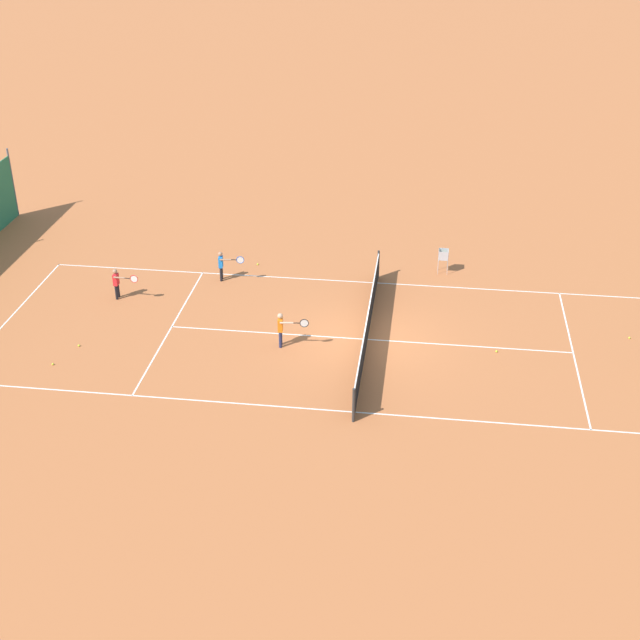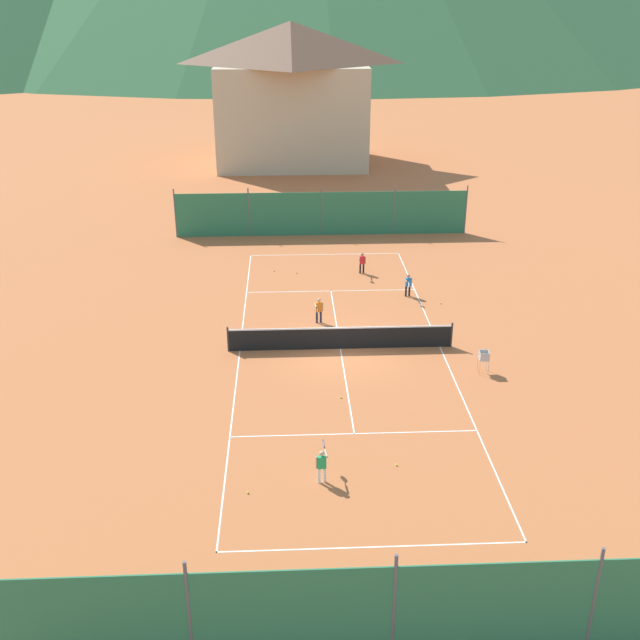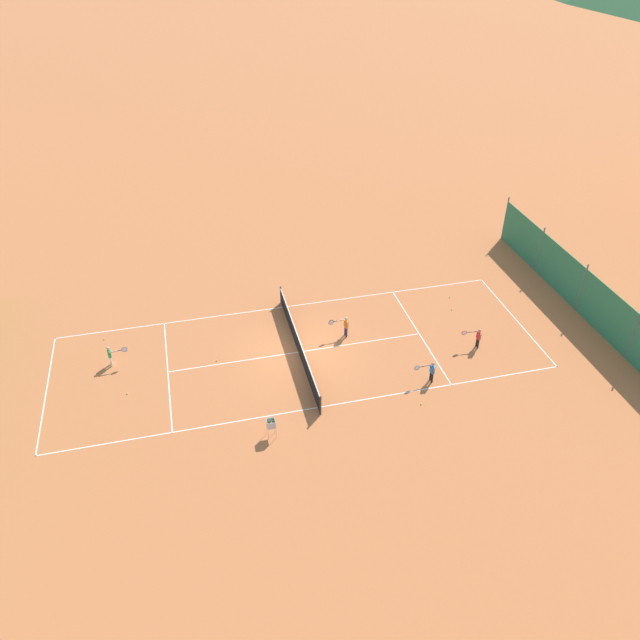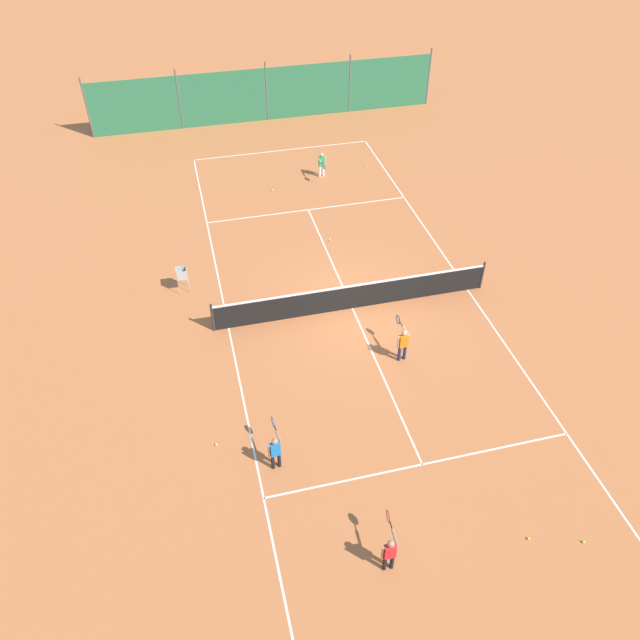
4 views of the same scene
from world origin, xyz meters
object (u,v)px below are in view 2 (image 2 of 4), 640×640
player_near_service (362,262)px  tennis_ball_far_corner (248,493)px  tennis_ball_service_box (274,271)px  tennis_net (340,338)px  alpine_chalet (291,92)px  tennis_ball_mid_court (396,465)px  tennis_ball_by_net_right (297,273)px  tennis_ball_alley_right (441,303)px  ball_hopper (484,357)px  player_far_baseline (319,309)px  tennis_ball_near_corner (341,397)px  player_far_service (408,284)px  player_near_baseline (322,463)px

player_near_service → tennis_ball_far_corner: player_near_service is taller
tennis_ball_far_corner → tennis_ball_service_box: bearing=88.2°
tennis_net → alpine_chalet: size_ratio=0.71×
tennis_ball_mid_court → alpine_chalet: size_ratio=0.01×
tennis_ball_by_net_right → player_near_service: bearing=-3.2°
player_near_service → tennis_net: bearing=-101.2°
tennis_ball_alley_right → ball_hopper: (0.27, -6.83, 0.63)m
player_near_service → tennis_ball_by_net_right: size_ratio=16.71×
player_far_baseline → alpine_chalet: bearing=91.2°
tennis_ball_service_box → tennis_ball_alley_right: bearing=-31.4°
tennis_ball_far_corner → player_far_baseline: bearing=77.7°
tennis_ball_by_net_right → alpine_chalet: 27.41m
player_far_baseline → alpine_chalet: size_ratio=0.09×
tennis_net → tennis_ball_near_corner: (-0.27, -4.04, -0.47)m
player_far_service → tennis_ball_near_corner: (-3.89, -9.55, -0.61)m
tennis_ball_far_corner → tennis_ball_near_corner: size_ratio=1.00×
player_near_baseline → ball_hopper: 9.29m
tennis_ball_mid_court → ball_hopper: (4.17, 5.97, 0.63)m
tennis_net → alpine_chalet: alpine_chalet is taller
tennis_net → tennis_ball_alley_right: (5.03, 4.53, -0.47)m
tennis_ball_far_corner → tennis_ball_by_net_right: 18.47m
player_far_service → tennis_net: bearing=-123.3°
tennis_ball_by_net_right → alpine_chalet: (0.14, 26.80, 5.79)m
player_far_service → tennis_ball_mid_court: bearing=-100.2°
player_far_service → tennis_ball_mid_court: (-2.48, -13.79, -0.61)m
tennis_ball_far_corner → tennis_ball_near_corner: same height
player_far_baseline → player_far_service: player_far_baseline is taller
player_near_service → tennis_ball_service_box: bearing=172.9°
tennis_ball_service_box → tennis_ball_mid_court: (3.93, -17.59, 0.00)m
player_near_baseline → tennis_ball_far_corner: bearing=-167.0°
player_far_baseline → tennis_ball_far_corner: size_ratio=17.47×
tennis_ball_alley_right → tennis_ball_by_net_right: bearing=146.5°
tennis_ball_by_net_right → player_far_baseline: bearing=-82.3°
player_far_baseline → tennis_ball_near_corner: bearing=-85.8°
player_near_service → tennis_ball_alley_right: size_ratio=16.71×
player_far_baseline → tennis_ball_service_box: player_far_baseline is taller
player_far_service → ball_hopper: 7.99m
tennis_ball_service_box → ball_hopper: (8.10, -11.61, 0.63)m
player_far_baseline → player_near_service: (2.50, 6.14, -0.03)m
player_far_baseline → tennis_ball_far_corner: 12.36m
player_near_baseline → tennis_ball_far_corner: player_near_baseline is taller
player_near_baseline → ball_hopper: bearing=45.6°
tennis_ball_alley_right → alpine_chalet: alpine_chalet is taller
tennis_ball_alley_right → tennis_ball_near_corner: 10.08m
player_near_service → tennis_ball_mid_court: bearing=-92.0°
player_far_service → tennis_ball_far_corner: 16.53m
tennis_ball_service_box → player_near_service: bearing=-7.1°
tennis_net → ball_hopper: tennis_net is taller
player_far_service → player_far_baseline: bearing=-146.4°
player_far_service → tennis_ball_far_corner: (-7.00, -14.96, -0.61)m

